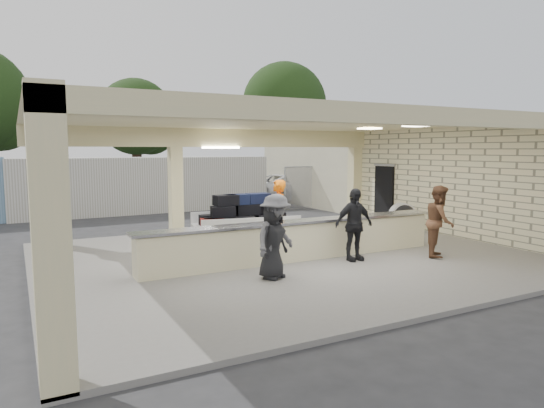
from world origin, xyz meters
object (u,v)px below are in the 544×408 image
car_white_a (292,187)px  container_white (146,184)px  baggage_handler (278,215)px  luggage_cart (242,219)px  baggage_counter (298,240)px  drum_fan (402,217)px  passenger_a (440,221)px  passenger_c (276,236)px  passenger_d (273,241)px  car_white_b (326,184)px  car_dark (263,184)px  passenger_b (354,225)px

car_white_a → container_white: size_ratio=0.47×
baggage_handler → luggage_cart: bearing=-75.3°
baggage_counter → drum_fan: bearing=19.1°
luggage_cart → drum_fan: size_ratio=2.91×
passenger_a → passenger_c: (-4.68, 0.12, -0.01)m
baggage_counter → container_white: bearing=94.0°
passenger_d → container_white: bearing=60.5°
baggage_counter → drum_fan: (5.03, 1.74, 0.04)m
passenger_a → passenger_c: size_ratio=1.02×
car_white_a → luggage_cart: bearing=129.8°
passenger_c → container_white: 13.31m
drum_fan → car_white_b: bearing=81.8°
baggage_handler → passenger_a: size_ratio=1.05×
passenger_a → car_white_a: passenger_a is taller
car_dark → container_white: (-7.77, -3.49, 0.45)m
baggage_counter → car_white_a: size_ratio=1.55×
drum_fan → passenger_a: 3.57m
passenger_c → car_white_a: size_ratio=0.34×
passenger_b → baggage_handler: bearing=118.5°
drum_fan → baggage_handler: (-4.88, -0.40, 0.43)m
drum_fan → container_white: bearing=135.8°
car_white_a → passenger_b: bearing=141.2°
passenger_d → car_white_b: (12.28, 15.98, -0.22)m
passenger_d → car_white_a: size_ratio=0.30×
luggage_cart → container_white: container_white is taller
drum_fan → luggage_cart: bearing=-162.8°
passenger_a → container_white: (-4.19, 13.42, 0.22)m
passenger_a → car_white_b: (7.55, 16.12, -0.33)m
passenger_c → container_white: bearing=59.2°
car_white_a → passenger_a: bearing=150.0°
baggage_counter → passenger_b: 1.42m
car_white_b → passenger_c: bearing=165.7°
car_dark → container_white: bearing=157.4°
passenger_a → car_dark: (3.58, 16.91, -0.23)m
baggage_counter → car_white_a: (7.35, 12.84, 0.17)m
baggage_counter → container_white: 12.08m
baggage_counter → car_dark: 17.00m
passenger_c → car_white_b: bearing=23.9°
luggage_cart → passenger_d: (-0.61, -2.87, -0.05)m
passenger_c → container_white: container_white is taller
passenger_a → container_white: size_ratio=0.16×
drum_fan → passenger_d: size_ratio=0.61×
baggage_counter → passenger_d: size_ratio=5.10×
drum_fan → car_dark: bearing=98.3°
passenger_c → drum_fan: bearing=-3.4°
passenger_c → passenger_d: passenger_c is taller
luggage_cart → car_white_b: luggage_cart is taller
baggage_handler → car_white_b: bearing=173.6°
baggage_handler → car_dark: (6.78, 14.18, -0.27)m
drum_fan → container_white: (-5.87, 10.29, 0.61)m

